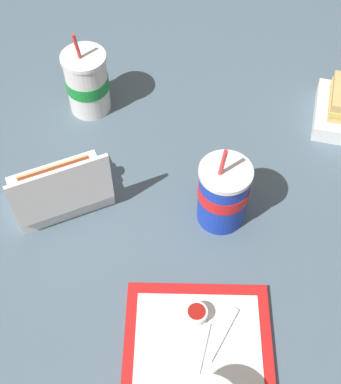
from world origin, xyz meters
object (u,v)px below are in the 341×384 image
object	(u,v)px
clamshell_hotdog_back	(59,189)
soda_cup_corner	(223,193)
plastic_fork	(222,334)
ketchup_cup	(196,314)
soda_cup_front	(87,82)

from	to	relation	value
clamshell_hotdog_back	soda_cup_corner	distance (m)	0.34
plastic_fork	clamshell_hotdog_back	world-z (taller)	clamshell_hotdog_back
ketchup_cup	soda_cup_corner	world-z (taller)	soda_cup_corner
ketchup_cup	plastic_fork	bearing A→B (deg)	65.91
ketchup_cup	soda_cup_front	xyz separation A→B (m)	(-0.48, -0.35, 0.05)
clamshell_hotdog_back	ketchup_cup	bearing A→B (deg)	57.86
soda_cup_corner	soda_cup_front	bearing A→B (deg)	-124.94
soda_cup_corner	clamshell_hotdog_back	bearing A→B (deg)	-84.59
ketchup_cup	soda_cup_corner	xyz separation A→B (m)	(-0.24, 0.01, 0.05)
soda_cup_front	soda_cup_corner	bearing A→B (deg)	55.06
soda_cup_front	soda_cup_corner	distance (m)	0.43
soda_cup_corner	plastic_fork	bearing A→B (deg)	9.59
plastic_fork	soda_cup_front	xyz separation A→B (m)	(-0.51, -0.40, 0.06)
ketchup_cup	soda_cup_front	world-z (taller)	soda_cup_front
ketchup_cup	plastic_fork	xyz separation A→B (m)	(0.02, 0.05, -0.01)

